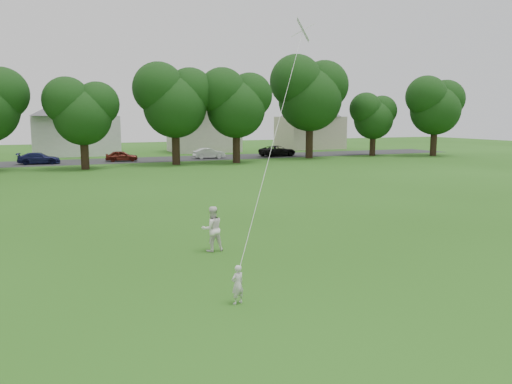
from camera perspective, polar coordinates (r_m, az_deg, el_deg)
name	(u,v)px	position (r m, az deg, el deg)	size (l,w,h in m)	color
ground	(205,296)	(13.16, -5.84, -11.76)	(160.00, 160.00, 0.00)	#224F12
street	(83,162)	(54.12, -19.17, 3.27)	(90.00, 7.00, 0.01)	#2D2D30
toddler	(238,284)	(12.45, -2.12, -10.52)	(0.36, 0.24, 0.99)	silver
older_boy	(212,229)	(17.13, -5.02, -4.22)	(0.76, 0.59, 1.56)	white
kite	(278,123)	(16.39, 2.57, 7.93)	(3.34, 4.35, 12.02)	white
tree_row	(142,97)	(48.20, -12.85, 10.50)	(82.63, 9.18, 11.55)	black
parked_cars	(65,157)	(52.99, -21.00, 3.71)	(55.37, 2.55, 1.24)	black
house_row	(58,115)	(63.84, -21.65, 8.18)	(76.82, 13.94, 10.20)	beige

